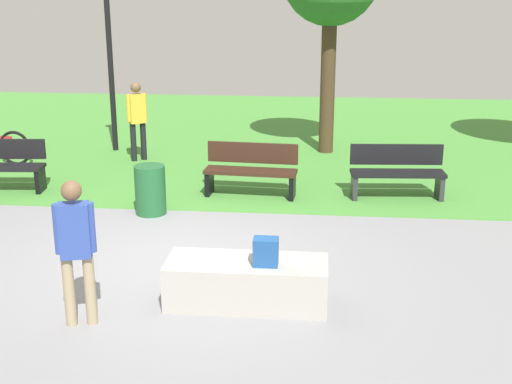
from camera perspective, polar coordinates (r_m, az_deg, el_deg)
ground_plane at (r=9.19m, az=-6.43°, el=-5.83°), size 28.00×28.00×0.00m
grass_lawn at (r=16.79m, az=-0.82°, el=4.88°), size 26.60×11.91×0.01m
concrete_ledge at (r=7.89m, az=-0.77°, el=-7.63°), size 1.85×0.71×0.53m
backpack_on_ledge at (r=7.62m, az=0.82°, el=-5.05°), size 0.28×0.20×0.32m
skater_performing_trick at (r=7.41m, az=-14.94°, el=-4.17°), size 0.42×0.27×1.63m
park_bench_far_left at (r=11.94m, az=11.79°, el=1.78°), size 1.63×0.59×0.91m
park_bench_far_right at (r=11.80m, az=-0.41°, el=1.97°), size 1.63×0.58×0.91m
lamp_post at (r=15.15m, az=-12.25°, el=12.10°), size 0.28×0.28×3.80m
trash_bin at (r=11.00m, az=-8.89°, el=0.18°), size 0.49×0.49×0.80m
pedestrian_with_backpack at (r=14.32m, az=-10.02°, el=6.49°), size 0.43×0.45×1.65m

